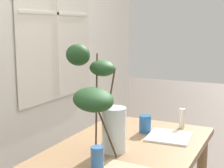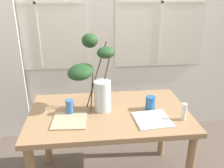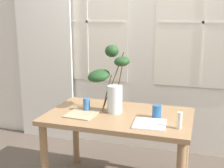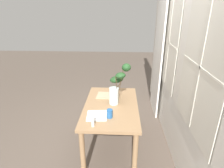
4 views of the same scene
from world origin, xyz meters
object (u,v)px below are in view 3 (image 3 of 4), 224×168
at_px(dining_table, 119,125).
at_px(vase_with_branches, 110,81).
at_px(plate_square_right, 150,124).
at_px(plate_square_left, 82,114).
at_px(pillar_candle, 180,120).
at_px(drinking_glass_blue_left, 87,105).
at_px(drinking_glass_blue_right, 157,112).

distance_m(dining_table, vase_with_branches, 0.41).
bearing_deg(plate_square_right, vase_with_branches, 148.44).
xyz_separation_m(vase_with_branches, plate_square_right, (0.43, -0.26, -0.28)).
distance_m(plate_square_left, pillar_candle, 0.88).
bearing_deg(vase_with_branches, plate_square_right, -31.56).
relative_size(drinking_glass_blue_left, pillar_candle, 0.81).
height_order(dining_table, plate_square_right, plate_square_right).
height_order(dining_table, pillar_candle, pillar_candle).
relative_size(plate_square_left, pillar_candle, 1.71).
distance_m(vase_with_branches, drinking_glass_blue_right, 0.51).
bearing_deg(drinking_glass_blue_left, drinking_glass_blue_right, -0.23).
bearing_deg(vase_with_branches, drinking_glass_blue_left, -157.30).
relative_size(drinking_glass_blue_right, pillar_candle, 0.78).
distance_m(vase_with_branches, plate_square_left, 0.40).
xyz_separation_m(plate_square_right, pillar_candle, (0.24, -0.02, 0.06)).
bearing_deg(dining_table, plate_square_left, -159.05).
xyz_separation_m(drinking_glass_blue_left, plate_square_right, (0.63, -0.17, -0.05)).
bearing_deg(pillar_candle, dining_table, 160.86).
xyz_separation_m(dining_table, pillar_candle, (0.55, -0.19, 0.17)).
height_order(vase_with_branches, pillar_candle, vase_with_branches).
bearing_deg(drinking_glass_blue_left, dining_table, 0.14).
relative_size(drinking_glass_blue_left, drinking_glass_blue_right, 1.04).
distance_m(drinking_glass_blue_right, plate_square_right, 0.18).
xyz_separation_m(vase_with_branches, pillar_candle, (0.66, -0.28, -0.22)).
height_order(plate_square_left, pillar_candle, pillar_candle).
distance_m(dining_table, pillar_candle, 0.61).
bearing_deg(vase_with_branches, plate_square_left, -135.01).
height_order(drinking_glass_blue_left, pillar_candle, pillar_candle).
height_order(drinking_glass_blue_left, drinking_glass_blue_right, drinking_glass_blue_left).
bearing_deg(drinking_glass_blue_left, vase_with_branches, 22.70).
bearing_deg(plate_square_left, pillar_candle, -4.70).
distance_m(dining_table, plate_square_left, 0.36).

